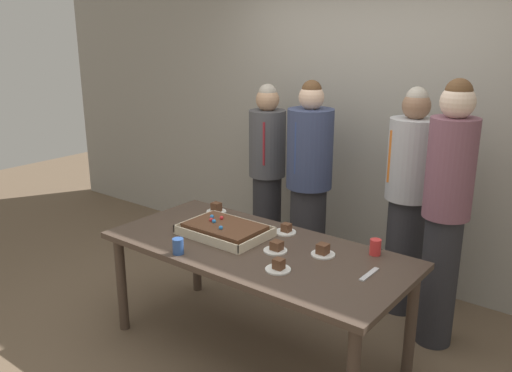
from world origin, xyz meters
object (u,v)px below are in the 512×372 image
(plated_slice_far_left, at_px, (286,230))
(cake_server_utensil, at_px, (369,274))
(plated_slice_far_right, at_px, (216,209))
(person_green_shirt_behind, at_px, (267,174))
(person_serving_front, at_px, (408,200))
(plated_slice_center_front, at_px, (278,267))
(plated_slice_near_left, at_px, (276,248))
(sheet_cake, at_px, (225,230))
(drink_cup_middle, at_px, (178,246))
(person_left_edge_reaching, at_px, (446,210))
(party_table, at_px, (256,258))
(person_striped_tie_right, at_px, (309,184))
(plated_slice_near_right, at_px, (323,251))
(drink_cup_nearest, at_px, (375,247))

(plated_slice_far_left, bearing_deg, cake_server_utensil, -17.82)
(plated_slice_far_left, bearing_deg, plated_slice_far_right, 178.10)
(plated_slice_far_right, relative_size, person_green_shirt_behind, 0.09)
(cake_server_utensil, bearing_deg, person_serving_front, 101.55)
(plated_slice_center_front, height_order, person_green_shirt_behind, person_green_shirt_behind)
(plated_slice_near_left, relative_size, person_green_shirt_behind, 0.09)
(sheet_cake, bearing_deg, person_serving_front, 52.73)
(drink_cup_middle, relative_size, person_left_edge_reaching, 0.06)
(plated_slice_center_front, bearing_deg, cake_server_utensil, 31.24)
(plated_slice_far_left, relative_size, person_green_shirt_behind, 0.09)
(party_table, bearing_deg, plated_slice_far_right, 152.36)
(drink_cup_middle, distance_m, person_green_shirt_behind, 1.59)
(party_table, height_order, person_left_edge_reaching, person_left_edge_reaching)
(person_striped_tie_right, bearing_deg, drink_cup_middle, -0.35)
(plated_slice_near_left, bearing_deg, person_left_edge_reaching, 46.57)
(cake_server_utensil, bearing_deg, person_striped_tie_right, 136.78)
(plated_slice_near_right, bearing_deg, sheet_cake, -170.30)
(drink_cup_nearest, bearing_deg, plated_slice_near_right, -140.82)
(plated_slice_near_left, height_order, drink_cup_middle, drink_cup_middle)
(drink_cup_middle, bearing_deg, person_striped_tie_right, 87.73)
(plated_slice_far_left, bearing_deg, drink_cup_nearest, 3.51)
(plated_slice_near_left, relative_size, cake_server_utensil, 0.75)
(plated_slice_near_left, distance_m, cake_server_utensil, 0.62)
(sheet_cake, height_order, drink_cup_nearest, same)
(sheet_cake, xyz_separation_m, plated_slice_far_right, (-0.35, 0.31, -0.01))
(plated_slice_near_right, relative_size, drink_cup_middle, 1.50)
(person_striped_tie_right, bearing_deg, sheet_cake, -0.03)
(plated_slice_near_right, bearing_deg, person_green_shirt_behind, 139.69)
(plated_slice_far_right, xyz_separation_m, person_serving_front, (1.19, 0.79, 0.11))
(plated_slice_near_right, distance_m, plated_slice_far_left, 0.43)
(plated_slice_near_right, xyz_separation_m, plated_slice_far_left, (-0.39, 0.17, -0.01))
(party_table, bearing_deg, plated_slice_far_left, 87.84)
(plated_slice_near_right, xyz_separation_m, drink_cup_nearest, (0.25, 0.20, 0.02))
(plated_slice_near_left, distance_m, plated_slice_center_front, 0.27)
(plated_slice_far_left, xyz_separation_m, plated_slice_center_front, (0.30, -0.51, 0.00))
(sheet_cake, bearing_deg, plated_slice_near_left, -1.34)
(person_serving_front, bearing_deg, drink_cup_middle, 7.69)
(sheet_cake, bearing_deg, drink_cup_nearest, 18.85)
(plated_slice_far_right, relative_size, person_serving_front, 0.09)
(drink_cup_nearest, relative_size, drink_cup_middle, 1.00)
(sheet_cake, xyz_separation_m, plated_slice_far_left, (0.30, 0.28, -0.02))
(cake_server_utensil, bearing_deg, plated_slice_center_front, -148.76)
(plated_slice_near_right, distance_m, drink_cup_nearest, 0.33)
(plated_slice_far_left, distance_m, person_left_edge_reaching, 1.06)
(plated_slice_far_right, relative_size, person_left_edge_reaching, 0.08)
(plated_slice_near_right, bearing_deg, plated_slice_center_front, -105.05)
(drink_cup_nearest, height_order, drink_cup_middle, same)
(person_left_edge_reaching, bearing_deg, drink_cup_middle, 11.06)
(party_table, height_order, plated_slice_center_front, plated_slice_center_front)
(plated_slice_near_right, bearing_deg, cake_server_utensil, -11.94)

